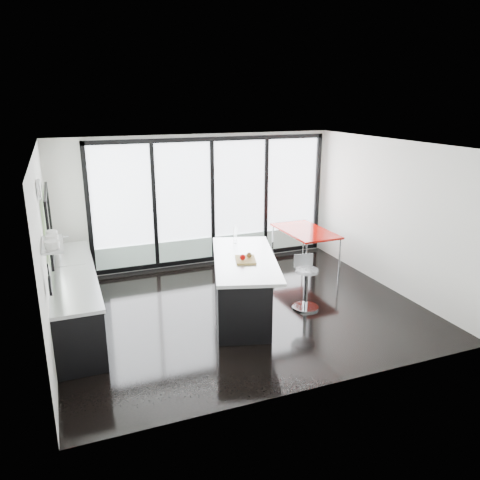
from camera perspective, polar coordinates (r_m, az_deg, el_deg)
name	(u,v)px	position (r m, az deg, el deg)	size (l,w,h in m)	color
floor	(241,309)	(8.20, 0.11, -8.36)	(6.00, 5.00, 0.00)	black
ceiling	(241,145)	(7.45, 0.12, 11.51)	(6.00, 5.00, 0.00)	white
wall_back	(211,206)	(10.08, -3.56, 4.11)	(6.00, 0.09, 2.80)	silver
wall_front	(318,285)	(5.58, 9.53, -5.48)	(6.00, 0.00, 2.80)	silver
wall_left	(46,236)	(7.44, -22.56, 0.48)	(0.26, 5.00, 2.80)	silver
wall_right	(390,215)	(9.20, 17.83, 2.89)	(0.00, 5.00, 2.80)	silver
counter_cabinets	(75,298)	(7.91, -19.47, -6.69)	(0.69, 3.24, 1.36)	black
island	(240,284)	(7.91, 0.00, -5.42)	(1.65, 2.57, 1.27)	black
bar_stool_near	(306,289)	(8.16, 8.06, -5.90)	(0.46, 0.46, 0.73)	silver
bar_stool_far	(264,272)	(8.97, 2.95, -3.89)	(0.40, 0.40, 0.64)	silver
red_table	(305,249)	(10.07, 7.87, -1.07)	(0.89, 1.56, 0.83)	#A30B05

